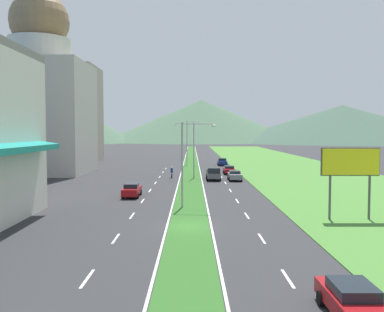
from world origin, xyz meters
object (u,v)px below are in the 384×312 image
Objects in this scene: car_4 at (131,190)px; motorcycle_rider at (171,173)px; billboard_roadside at (349,165)px; car_3 at (228,170)px; car_0 at (234,175)px; street_lamp_far at (188,140)px; street_lamp_mid at (190,146)px; pickup_truck_0 at (213,174)px; street_lamp_near at (186,158)px; car_1 at (221,162)px; car_2 at (353,302)px.

car_4 is 20.45m from motorcycle_rider.
car_3 is (-6.77, 39.39, -3.88)m from billboard_roadside.
motorcycle_rider reaches higher than car_0.
street_lamp_far is 29.91m from car_0.
street_lamp_mid reaches higher than car_3.
street_lamp_far is at bearing -171.76° from pickup_truck_0.
street_lamp_far is 4.89× the size of motorcycle_rider.
car_0 is (7.34, -28.59, -4.85)m from street_lamp_far.
street_lamp_near reaches higher than car_1.
pickup_truck_0 is (3.42, -2.07, -4.20)m from street_lamp_mid.
street_lamp_mid is at bearing -88.54° from street_lamp_far.
street_lamp_far is 1.60× the size of billboard_roadside.
car_1 is 28.73m from pickup_truck_0.
street_lamp_far is at bearing -5.66° from motorcycle_rider.
street_lamp_far is 20.64m from car_3.
car_2 is 2.34× the size of motorcycle_rider.
street_lamp_near is 26.29m from car_2.
car_3 is (0.00, 9.92, -0.03)m from car_0.
car_4 is (-6.36, 7.12, -4.13)m from street_lamp_near.
billboard_roadside is 58.89m from car_1.
billboard_roadside is 31.70m from pickup_truck_0.
street_lamp_near is 24.74m from pickup_truck_0.
car_3 is (0.14, 58.66, -0.00)m from car_2.
car_2 is at bearing -157.48° from car_4.
street_lamp_far is 2.09× the size of car_2.
car_1 is (-6.63, 58.39, -3.81)m from billboard_roadside.
billboard_roadside is at bearing -122.44° from car_4.
street_lamp_mid reaches higher than motorcycle_rider.
car_3 is at bearing -0.43° from car_1.
car_1 reaches higher than car_4.
street_lamp_mid is 26.15m from street_lamp_far.
street_lamp_near reaches higher than car_4.
motorcycle_rider is at bearing 161.35° from street_lamp_mid.
car_4 is at bearing 147.56° from billboard_roadside.
street_lamp_far is (-0.24, 52.32, 0.69)m from street_lamp_near.
motorcycle_rider is (-2.73, 27.25, -4.18)m from street_lamp_near.
billboard_roadside is at bearing 160.28° from car_2.
car_1 reaches higher than car_2.
car_2 is at bearing 3.63° from pickup_truck_0.
billboard_roadside is at bearing -76.34° from street_lamp_far.
car_0 is at bearing -0.28° from car_1.
street_lamp_far is at bearing -158.55° from car_3.
street_lamp_mid is 10.95m from car_3.
street_lamp_near is at bearing -164.46° from car_2.
street_lamp_far is (-0.67, 26.13, 0.43)m from street_lamp_mid.
street_lamp_mid reaches higher than billboard_roadside.
car_2 is 1.00× the size of car_3.
pickup_truck_0 is at bearing 80.96° from street_lamp_near.
car_4 is at bearing -97.71° from street_lamp_far.
pickup_truck_0 is at bearing -96.87° from car_0.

